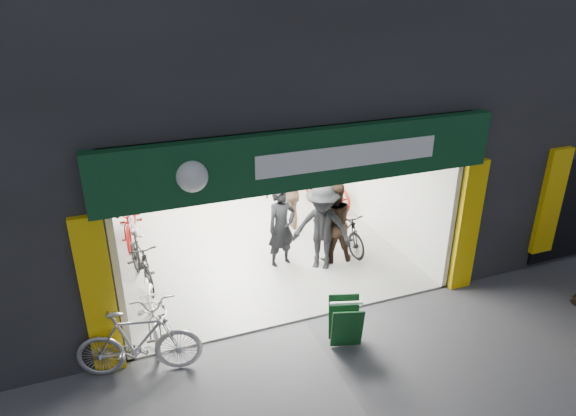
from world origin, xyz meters
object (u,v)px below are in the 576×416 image
bike_right_front (344,230)px  sandwich_board (346,322)px  bike_left_front (152,307)px  parked_bike (139,342)px

bike_right_front → sandwich_board: bearing=-122.0°
bike_right_front → bike_left_front: bearing=-167.0°
sandwich_board → bike_right_front: bearing=80.9°
sandwich_board → bike_left_front: bearing=171.0°
parked_bike → sandwich_board: bearing=-86.3°
parked_bike → sandwich_board: (3.19, -0.50, -0.13)m
parked_bike → sandwich_board: parked_bike is taller
bike_right_front → parked_bike: bearing=-158.6°
bike_left_front → sandwich_board: (2.89, -1.40, -0.08)m
bike_right_front → sandwich_board: 3.22m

